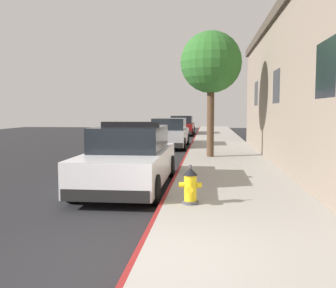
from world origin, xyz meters
TOP-DOWN VIEW (x-y plane):
  - ground_plane at (-4.47, 10.00)m, footprint 33.43×60.00m
  - sidewalk_pavement at (1.53, 10.00)m, footprint 3.05×60.00m
  - curb_painted_edge at (-0.04, 10.00)m, footprint 0.08×60.00m
  - police_cruiser at (-1.12, 5.07)m, footprint 1.94×4.84m
  - parked_car_silver_ahead at (-1.21, 15.97)m, footprint 1.94×4.84m
  - parked_car_dark_far at (-1.24, 26.47)m, footprint 1.94×4.84m
  - fire_hydrant at (0.52, 2.83)m, footprint 0.44×0.40m
  - street_tree at (0.94, 10.63)m, footprint 2.37×2.37m

SIDE VIEW (x-z plane):
  - ground_plane at x=-4.47m, z-range -0.20..0.00m
  - sidewalk_pavement at x=1.53m, z-range 0.00..0.16m
  - curb_painted_edge at x=-0.04m, z-range 0.00..0.16m
  - fire_hydrant at x=0.52m, z-range 0.13..0.89m
  - parked_car_silver_ahead at x=-1.21m, z-range -0.04..1.52m
  - parked_car_dark_far at x=-1.24m, z-range -0.04..1.52m
  - police_cruiser at x=-1.12m, z-range -0.10..1.58m
  - street_tree at x=0.94m, z-range 1.37..6.22m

